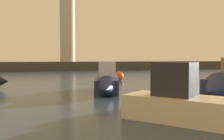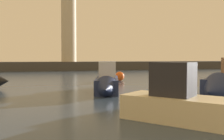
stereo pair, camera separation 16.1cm
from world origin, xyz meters
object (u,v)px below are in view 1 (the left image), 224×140
at_px(motorboat_2, 107,82).
at_px(mooring_buoy, 119,76).
at_px(lighthouse, 67,26).
at_px(motorboat_5, 217,108).

distance_m(motorboat_2, mooring_buoy, 10.40).
bearing_deg(motorboat_2, mooring_buoy, 67.17).
relative_size(lighthouse, motorboat_2, 2.36).
height_order(motorboat_2, mooring_buoy, motorboat_2).
bearing_deg(mooring_buoy, motorboat_5, -96.80).
height_order(lighthouse, motorboat_2, lighthouse).
bearing_deg(motorboat_5, motorboat_2, 98.07).
distance_m(motorboat_5, mooring_buoy, 20.80).
bearing_deg(lighthouse, mooring_buoy, -84.66).
relative_size(motorboat_2, motorboat_5, 1.03).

